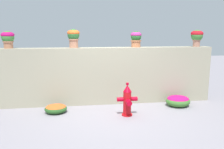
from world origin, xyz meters
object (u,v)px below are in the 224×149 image
(potted_plant_1, at_px, (73,36))
(fire_hydrant, at_px, (127,101))
(potted_plant_3, at_px, (197,36))
(flower_bush_right, at_px, (56,108))
(flower_bush_left, at_px, (178,100))
(potted_plant_0, at_px, (8,38))
(potted_plant_2, at_px, (136,38))

(potted_plant_1, distance_m, fire_hydrant, 2.18)
(potted_plant_3, relative_size, flower_bush_right, 0.87)
(flower_bush_left, bearing_deg, fire_hydrant, -160.95)
(flower_bush_left, bearing_deg, potted_plant_0, 172.36)
(potted_plant_2, distance_m, potted_plant_3, 1.71)
(potted_plant_0, relative_size, potted_plant_1, 0.90)
(potted_plant_1, height_order, flower_bush_right, potted_plant_1)
(potted_plant_1, distance_m, potted_plant_2, 1.66)
(potted_plant_1, distance_m, flower_bush_right, 1.88)
(potted_plant_1, relative_size, potted_plant_2, 1.14)
(potted_plant_1, relative_size, potted_plant_3, 1.04)
(fire_hydrant, distance_m, flower_bush_right, 1.74)
(potted_plant_1, bearing_deg, potted_plant_3, -0.71)
(flower_bush_left, xyz_separation_m, flower_bush_right, (-3.13, -0.09, -0.04))
(potted_plant_3, height_order, flower_bush_left, potted_plant_3)
(potted_plant_1, height_order, fire_hydrant, potted_plant_1)
(flower_bush_left, bearing_deg, flower_bush_right, -178.44)
(potted_plant_0, distance_m, potted_plant_3, 4.98)
(potted_plant_0, xyz_separation_m, flower_bush_right, (1.16, -0.66, -1.67))
(potted_plant_2, bearing_deg, potted_plant_1, -179.73)
(potted_plant_1, height_order, potted_plant_3, potted_plant_1)
(flower_bush_left, relative_size, flower_bush_right, 1.18)
(potted_plant_0, xyz_separation_m, potted_plant_2, (3.27, 0.01, -0.01))
(potted_plant_2, distance_m, flower_bush_right, 2.76)
(potted_plant_0, bearing_deg, fire_hydrant, -20.88)
(potted_plant_3, distance_m, flower_bush_left, 1.87)
(potted_plant_0, xyz_separation_m, fire_hydrant, (2.83, -1.08, -1.42))
(flower_bush_right, bearing_deg, potted_plant_1, 55.44)
(flower_bush_left, height_order, flower_bush_right, flower_bush_left)
(potted_plant_2, relative_size, flower_bush_left, 0.67)
(potted_plant_0, height_order, potted_plant_3, potted_plant_3)
(potted_plant_0, height_order, potted_plant_1, potted_plant_1)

